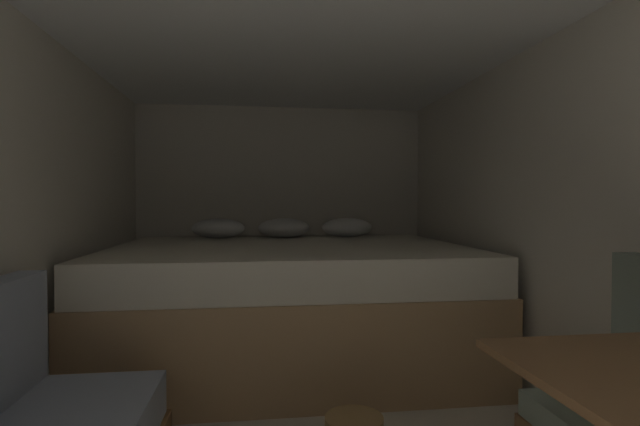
# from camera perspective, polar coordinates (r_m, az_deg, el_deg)

# --- Properties ---
(wall_back) EXTENTS (2.74, 0.05, 2.04)m
(wall_back) POSITION_cam_1_polar(r_m,az_deg,el_deg) (4.50, -4.58, -0.34)
(wall_back) COLOR beige
(wall_back) RESTS_ON ground
(wall_right) EXTENTS (0.05, 4.64, 2.04)m
(wall_right) POSITION_cam_1_polar(r_m,az_deg,el_deg) (2.66, 28.82, -1.71)
(wall_right) COLOR beige
(wall_right) RESTS_ON ground
(ceiling_slab) EXTENTS (2.74, 4.64, 0.05)m
(ceiling_slab) POSITION_cam_1_polar(r_m,az_deg,el_deg) (2.34, -1.41, 24.24)
(ceiling_slab) COLOR white
(ceiling_slab) RESTS_ON wall_left
(bed) EXTENTS (2.52, 1.92, 1.01)m
(bed) POSITION_cam_1_polar(r_m,az_deg,el_deg) (3.55, -3.71, -10.45)
(bed) COLOR tan
(bed) RESTS_ON ground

